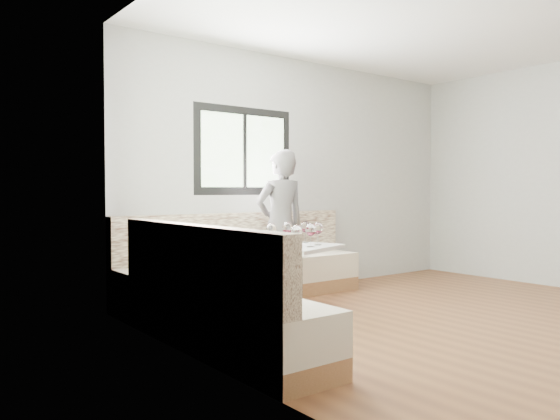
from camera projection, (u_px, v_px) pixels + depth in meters
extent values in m
cube|color=brown|center=(485.00, 326.00, 4.83)|extent=(5.00, 5.00, 0.01)
cube|color=white|center=(490.00, 6.00, 4.73)|extent=(5.00, 5.00, 0.01)
cube|color=#B7B7B2|center=(304.00, 175.00, 6.76)|extent=(5.00, 0.01, 2.80)
cube|color=#B7B7B2|center=(252.00, 157.00, 3.26)|extent=(0.01, 5.00, 2.80)
cube|color=black|center=(244.00, 151.00, 6.20)|extent=(1.30, 0.02, 1.00)
cube|color=black|center=(184.00, 129.00, 3.97)|extent=(0.02, 1.30, 1.00)
cube|color=#996940|center=(247.00, 293.00, 5.95)|extent=(2.90, 0.55, 0.16)
cube|color=beige|center=(247.00, 273.00, 5.94)|extent=(2.90, 0.55, 0.29)
cube|color=#F6EAC3|center=(236.00, 235.00, 6.09)|extent=(2.90, 0.14, 0.50)
cube|color=#996940|center=(221.00, 338.00, 4.13)|extent=(0.55, 2.25, 0.16)
cube|color=beige|center=(221.00, 309.00, 4.12)|extent=(0.55, 2.25, 0.29)
cube|color=#F6EAC3|center=(197.00, 259.00, 3.98)|extent=(0.14, 2.25, 0.50)
cube|color=#B2523E|center=(246.00, 283.00, 4.06)|extent=(0.47, 0.47, 0.12)
cylinder|color=black|center=(297.00, 313.00, 5.28)|extent=(0.40, 0.40, 0.02)
cylinder|color=black|center=(297.00, 282.00, 5.27)|extent=(0.11, 0.11, 0.63)
cube|color=silver|center=(297.00, 248.00, 5.26)|extent=(0.98, 0.87, 0.04)
imported|color=#4E494A|center=(281.00, 225.00, 6.02)|extent=(0.64, 0.45, 1.65)
cylinder|color=white|center=(292.00, 245.00, 5.13)|extent=(0.11, 0.11, 0.04)
sphere|color=black|center=(292.00, 243.00, 5.15)|extent=(0.02, 0.02, 0.02)
sphere|color=black|center=(290.00, 244.00, 5.13)|extent=(0.02, 0.02, 0.02)
sphere|color=black|center=(293.00, 244.00, 5.12)|extent=(0.02, 0.02, 0.02)
cylinder|color=white|center=(297.00, 249.00, 4.91)|extent=(0.07, 0.07, 0.01)
cylinder|color=white|center=(297.00, 243.00, 4.91)|extent=(0.01, 0.01, 0.10)
ellipsoid|color=white|center=(297.00, 231.00, 4.90)|extent=(0.10, 0.10, 0.12)
cylinder|color=#410713|center=(297.00, 235.00, 4.90)|extent=(0.07, 0.07, 0.03)
cylinder|color=white|center=(311.00, 247.00, 5.12)|extent=(0.07, 0.07, 0.01)
cylinder|color=white|center=(311.00, 241.00, 5.12)|extent=(0.01, 0.01, 0.10)
ellipsoid|color=white|center=(311.00, 230.00, 5.12)|extent=(0.10, 0.10, 0.12)
cylinder|color=#410713|center=(311.00, 233.00, 5.12)|extent=(0.07, 0.07, 0.03)
cylinder|color=white|center=(318.00, 245.00, 5.32)|extent=(0.07, 0.07, 0.01)
cylinder|color=white|center=(318.00, 239.00, 5.31)|extent=(0.01, 0.01, 0.10)
ellipsoid|color=white|center=(318.00, 228.00, 5.31)|extent=(0.10, 0.10, 0.12)
cylinder|color=#410713|center=(318.00, 231.00, 5.31)|extent=(0.07, 0.07, 0.03)
cylinder|color=white|center=(287.00, 244.00, 5.37)|extent=(0.07, 0.07, 0.01)
cylinder|color=white|center=(287.00, 239.00, 5.37)|extent=(0.01, 0.01, 0.10)
ellipsoid|color=white|center=(287.00, 228.00, 5.37)|extent=(0.10, 0.10, 0.12)
cylinder|color=#410713|center=(287.00, 231.00, 5.37)|extent=(0.07, 0.07, 0.03)
cylinder|color=white|center=(305.00, 242.00, 5.55)|extent=(0.07, 0.07, 0.01)
cylinder|color=white|center=(305.00, 237.00, 5.55)|extent=(0.01, 0.01, 0.10)
ellipsoid|color=white|center=(305.00, 227.00, 5.54)|extent=(0.10, 0.10, 0.12)
cylinder|color=#410713|center=(305.00, 230.00, 5.54)|extent=(0.07, 0.07, 0.03)
cylinder|color=white|center=(271.00, 246.00, 5.17)|extent=(0.07, 0.07, 0.01)
cylinder|color=white|center=(271.00, 241.00, 5.17)|extent=(0.01, 0.01, 0.10)
ellipsoid|color=white|center=(271.00, 229.00, 5.17)|extent=(0.10, 0.10, 0.12)
cylinder|color=#410713|center=(271.00, 232.00, 5.17)|extent=(0.07, 0.07, 0.03)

